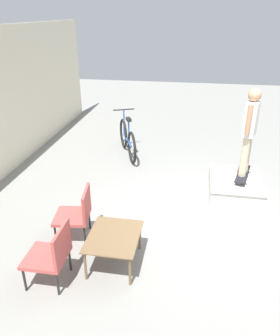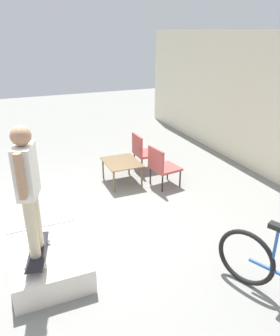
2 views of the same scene
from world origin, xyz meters
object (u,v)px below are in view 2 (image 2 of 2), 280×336
skate_ramp_box (49,261)px  patio_chair_left (143,151)px  patio_chair_right (162,165)px  coffee_table (122,164)px  person_skater (28,183)px  skateboard_on_ramp (38,251)px

skate_ramp_box → patio_chair_left: patio_chair_left is taller
patio_chair_right → coffee_table: bearing=46.4°
coffee_table → patio_chair_right: bearing=55.0°
person_skater → patio_chair_left: size_ratio=1.90×
coffee_table → patio_chair_right: (0.48, 0.69, 0.04)m
person_skater → skate_ramp_box: bearing=139.3°
skateboard_on_ramp → person_skater: person_skater is taller
skateboard_on_ramp → skate_ramp_box: bearing=135.2°
patio_chair_right → skate_ramp_box: bearing=116.6°
person_skater → patio_chair_left: bearing=154.1°
patio_chair_left → coffee_table: bearing=123.4°
skateboard_on_ramp → patio_chair_left: 3.86m
skate_ramp_box → skateboard_on_ramp: size_ratio=1.46×
skate_ramp_box → skateboard_on_ramp: 0.29m
skate_ramp_box → patio_chair_right: (-1.78, 2.53, 0.29)m
skateboard_on_ramp → coffee_table: (-2.34, 1.96, -0.01)m
person_skater → patio_chair_left: 3.96m
skate_ramp_box → person_skater: (0.08, -0.12, 1.21)m
person_skater → coffee_table: 3.20m
skate_ramp_box → coffee_table: coffee_table is taller
skate_ramp_box → patio_chair_left: (-2.73, 2.53, 0.29)m
skate_ramp_box → person_skater: 1.22m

